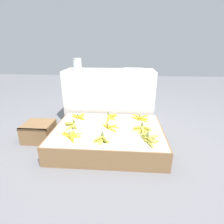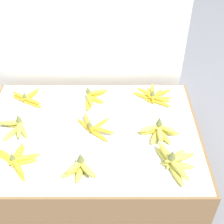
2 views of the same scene
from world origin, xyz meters
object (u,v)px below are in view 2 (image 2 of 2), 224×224
(banana_bunch_back_midleft, at_px, (94,97))
(banana_bunch_back_midright, at_px, (154,96))
(banana_bunch_middle_midleft, at_px, (94,127))
(banana_bunch_middle_midright, at_px, (159,132))
(banana_bunch_middle_left, at_px, (16,126))
(banana_bunch_front_midleft, at_px, (80,168))
(banana_bunch_front_midright, at_px, (174,162))
(banana_bunch_front_left, at_px, (17,160))
(banana_bunch_back_left, at_px, (28,98))

(banana_bunch_back_midleft, distance_m, banana_bunch_back_midright, 0.38)
(banana_bunch_middle_midleft, bearing_deg, banana_bunch_middle_midright, -7.43)
(banana_bunch_middle_left, bearing_deg, banana_bunch_front_midleft, -38.02)
(banana_bunch_middle_left, xyz_separation_m, banana_bunch_middle_midright, (0.79, -0.04, 0.00))
(banana_bunch_middle_left, bearing_deg, banana_bunch_front_midright, -16.92)
(banana_bunch_back_midleft, xyz_separation_m, banana_bunch_back_midright, (0.38, 0.01, -0.00))
(banana_bunch_middle_midleft, xyz_separation_m, banana_bunch_back_midleft, (-0.02, 0.27, 0.01))
(banana_bunch_front_midleft, relative_size, banana_bunch_back_midleft, 0.85)
(banana_bunch_middle_left, bearing_deg, banana_bunch_back_midright, 19.70)
(banana_bunch_back_midleft, relative_size, banana_bunch_back_midright, 0.87)
(banana_bunch_back_midleft, bearing_deg, banana_bunch_back_midright, 2.15)
(banana_bunch_front_midleft, bearing_deg, banana_bunch_middle_midright, 31.70)
(banana_bunch_front_left, height_order, banana_bunch_back_left, banana_bunch_front_left)
(banana_bunch_middle_midleft, bearing_deg, banana_bunch_middle_left, -179.77)
(banana_bunch_front_left, xyz_separation_m, banana_bunch_middle_midright, (0.73, 0.19, 0.01))
(banana_bunch_middle_midright, xyz_separation_m, banana_bunch_back_midright, (0.01, 0.33, -0.01))
(banana_bunch_front_left, relative_size, banana_bunch_front_midright, 0.98)
(banana_bunch_middle_midleft, height_order, banana_bunch_middle_midright, banana_bunch_middle_midright)
(banana_bunch_middle_left, relative_size, banana_bunch_back_midleft, 0.92)
(banana_bunch_back_midright, bearing_deg, banana_bunch_middle_midright, -91.00)
(banana_bunch_back_left, relative_size, banana_bunch_back_midleft, 0.99)
(banana_bunch_front_midleft, distance_m, banana_bunch_middle_midleft, 0.30)
(banana_bunch_back_left, height_order, banana_bunch_back_midleft, banana_bunch_back_midleft)
(banana_bunch_front_midleft, bearing_deg, banana_bunch_back_midleft, 86.25)
(banana_bunch_middle_midleft, height_order, banana_bunch_back_left, same)
(banana_bunch_back_midleft, bearing_deg, banana_bunch_middle_midleft, -86.46)
(banana_bunch_middle_midright, bearing_deg, banana_bunch_middle_midleft, 172.57)
(banana_bunch_back_left, bearing_deg, banana_bunch_middle_midleft, -31.89)
(banana_bunch_front_midleft, bearing_deg, banana_bunch_front_midright, 5.26)
(banana_bunch_back_midright, bearing_deg, banana_bunch_middle_left, -160.30)
(banana_bunch_front_midright, bearing_deg, banana_bunch_back_midleft, 128.71)
(banana_bunch_front_midright, xyz_separation_m, banana_bunch_middle_left, (-0.84, 0.25, -0.00))
(banana_bunch_middle_midleft, distance_m, banana_bunch_back_left, 0.50)
(banana_bunch_front_midright, xyz_separation_m, banana_bunch_back_left, (-0.82, 0.52, -0.01))
(banana_bunch_front_left, relative_size, banana_bunch_back_left, 1.17)
(banana_bunch_front_midleft, bearing_deg, banana_bunch_middle_left, 141.98)
(banana_bunch_middle_midright, distance_m, banana_bunch_back_left, 0.83)
(banana_bunch_middle_left, height_order, banana_bunch_back_midleft, banana_bunch_middle_left)
(banana_bunch_front_left, height_order, banana_bunch_front_midright, banana_bunch_front_midright)
(banana_bunch_middle_midright, relative_size, banana_bunch_back_midleft, 1.07)
(banana_bunch_middle_midleft, distance_m, banana_bunch_middle_midright, 0.36)
(banana_bunch_middle_midleft, bearing_deg, banana_bunch_front_midright, -32.41)
(banana_bunch_front_left, bearing_deg, banana_bunch_middle_midright, 14.79)
(banana_bunch_front_midright, relative_size, banana_bunch_back_midleft, 1.19)
(banana_bunch_front_left, distance_m, banana_bunch_front_midleft, 0.33)
(banana_bunch_back_midleft, height_order, banana_bunch_back_midright, banana_bunch_back_midleft)
(banana_bunch_front_midright, xyz_separation_m, banana_bunch_middle_midright, (-0.05, 0.21, -0.00))
(banana_bunch_middle_left, height_order, banana_bunch_back_midright, banana_bunch_middle_left)
(banana_bunch_middle_left, xyz_separation_m, banana_bunch_back_left, (0.01, 0.26, -0.00))
(banana_bunch_middle_left, relative_size, banana_bunch_back_midright, 0.80)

